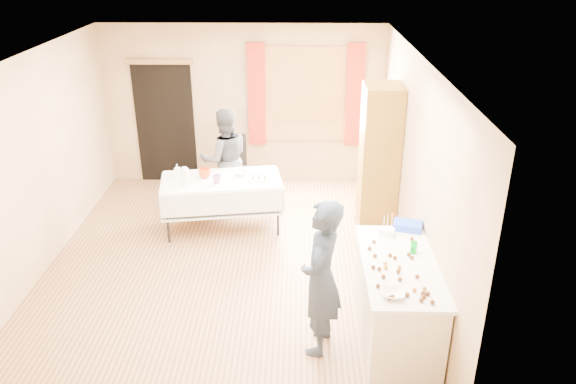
{
  "coord_description": "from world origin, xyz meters",
  "views": [
    {
      "loc": [
        0.89,
        -6.09,
        3.79
      ],
      "look_at": [
        0.77,
        0.0,
        1.02
      ],
      "focal_mm": 35.0,
      "sensor_mm": 36.0,
      "label": 1
    }
  ],
  "objects_px": {
    "party_table": "(222,199)",
    "woman": "(225,159)",
    "counter": "(397,302)",
    "cabinet": "(379,160)",
    "girl": "(321,278)",
    "chair": "(236,179)"
  },
  "relations": [
    {
      "from": "party_table",
      "to": "woman",
      "type": "distance_m",
      "value": 0.76
    },
    {
      "from": "chair",
      "to": "girl",
      "type": "bearing_deg",
      "value": -83.53
    },
    {
      "from": "counter",
      "to": "girl",
      "type": "xyz_separation_m",
      "value": [
        -0.77,
        -0.13,
        0.36
      ]
    },
    {
      "from": "party_table",
      "to": "woman",
      "type": "height_order",
      "value": "woman"
    },
    {
      "from": "girl",
      "to": "woman",
      "type": "relative_size",
      "value": 1.05
    },
    {
      "from": "counter",
      "to": "girl",
      "type": "relative_size",
      "value": 0.95
    },
    {
      "from": "party_table",
      "to": "woman",
      "type": "xyz_separation_m",
      "value": [
        -0.03,
        0.69,
        0.33
      ]
    },
    {
      "from": "party_table",
      "to": "girl",
      "type": "height_order",
      "value": "girl"
    },
    {
      "from": "counter",
      "to": "chair",
      "type": "xyz_separation_m",
      "value": [
        -1.99,
        3.49,
        -0.16
      ]
    },
    {
      "from": "cabinet",
      "to": "counter",
      "type": "height_order",
      "value": "cabinet"
    },
    {
      "from": "cabinet",
      "to": "counter",
      "type": "bearing_deg",
      "value": -92.33
    },
    {
      "from": "counter",
      "to": "party_table",
      "type": "xyz_separation_m",
      "value": [
        -2.06,
        2.42,
        -0.01
      ]
    },
    {
      "from": "girl",
      "to": "woman",
      "type": "height_order",
      "value": "girl"
    },
    {
      "from": "counter",
      "to": "party_table",
      "type": "height_order",
      "value": "counter"
    },
    {
      "from": "party_table",
      "to": "chair",
      "type": "xyz_separation_m",
      "value": [
        0.07,
        1.07,
        -0.15
      ]
    },
    {
      "from": "cabinet",
      "to": "party_table",
      "type": "height_order",
      "value": "cabinet"
    },
    {
      "from": "girl",
      "to": "woman",
      "type": "distance_m",
      "value": 3.5
    },
    {
      "from": "counter",
      "to": "chair",
      "type": "height_order",
      "value": "chair"
    },
    {
      "from": "party_table",
      "to": "woman",
      "type": "relative_size",
      "value": 1.14
    },
    {
      "from": "counter",
      "to": "party_table",
      "type": "bearing_deg",
      "value": 130.46
    },
    {
      "from": "chair",
      "to": "girl",
      "type": "relative_size",
      "value": 0.61
    },
    {
      "from": "cabinet",
      "to": "girl",
      "type": "height_order",
      "value": "cabinet"
    }
  ]
}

